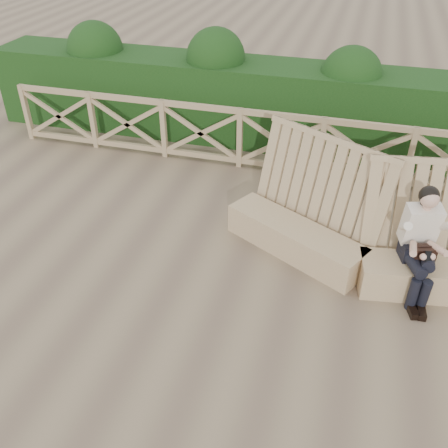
# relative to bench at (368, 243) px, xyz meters

# --- Properties ---
(ground) EXTENTS (60.00, 60.00, 0.00)m
(ground) POSITION_rel_bench_xyz_m (-1.62, -1.19, -0.39)
(ground) COLOR brown
(ground) RESTS_ON ground
(bench) EXTENTS (3.95, 1.63, 1.57)m
(bench) POSITION_rel_bench_xyz_m (0.00, 0.00, 0.00)
(bench) COLOR #9F865B
(bench) RESTS_ON ground
(woman) EXTENTS (0.52, 0.92, 1.43)m
(woman) POSITION_rel_bench_xyz_m (0.57, -0.27, 0.36)
(woman) COLOR black
(woman) RESTS_ON ground
(guardrail) EXTENTS (10.10, 0.09, 1.10)m
(guardrail) POSITION_rel_bench_xyz_m (-1.62, 2.31, 0.16)
(guardrail) COLOR #9B815A
(guardrail) RESTS_ON ground
(hedge) EXTENTS (12.00, 1.20, 1.50)m
(hedge) POSITION_rel_bench_xyz_m (-1.62, 3.51, 0.36)
(hedge) COLOR black
(hedge) RESTS_ON ground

